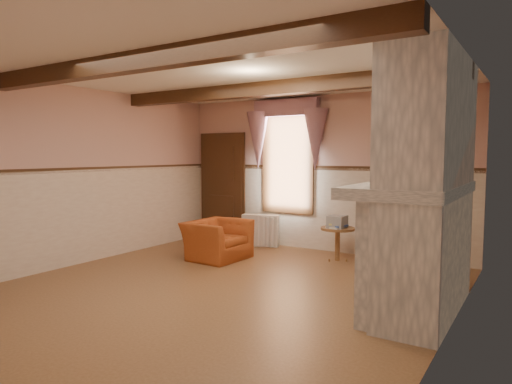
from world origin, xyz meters
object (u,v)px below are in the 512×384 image
Objects in this scene: armchair at (217,240)px; bowl at (415,179)px; side_table at (337,244)px; radiator at (260,230)px; oil_lamp at (425,170)px; mantel_clock at (423,173)px.

armchair is 3.58m from bowl.
side_table is at bearing 134.65° from bowl.
bowl is at bearing -45.04° from radiator.
radiator is (0.05, 1.29, -0.02)m from armchair.
bowl is at bearing -90.00° from oil_lamp.
armchair is at bearing 176.62° from oil_lamp.
armchair is 3.56m from oil_lamp.
mantel_clock is at bearing 90.00° from bowl.
radiator is at bearing 149.47° from bowl.
armchair is 1.40× the size of radiator.
bowl is 0.46m from oil_lamp.
side_table is at bearing 142.50° from mantel_clock.
bowl is at bearing -45.35° from side_table.
mantel_clock is at bearing -90.00° from oil_lamp.
radiator reaches higher than side_table.
bowl reaches higher than radiator.
side_table is 2.34m from oil_lamp.
bowl is 0.39m from mantel_clock.
oil_lamp is at bearing 90.00° from bowl.
oil_lamp is at bearing -36.02° from side_table.
mantel_clock is (3.28, -1.55, 1.22)m from radiator.
radiator is 3.98m from bowl.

